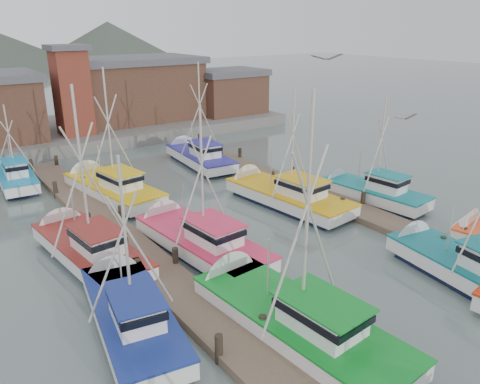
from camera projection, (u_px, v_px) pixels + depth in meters
ground at (333, 275)px, 22.97m from camera, size 260.00×260.00×0.00m
dock_left at (167, 280)px, 22.16m from camera, size 2.30×46.00×1.50m
dock_right at (364, 214)px, 29.83m from camera, size 2.30×46.00×1.50m
quay at (85, 130)px, 51.03m from camera, size 44.00×16.00×1.20m
shed_center at (133, 88)px, 52.92m from camera, size 14.84×9.54×6.90m
shed_right at (228, 91)px, 56.95m from camera, size 8.48×6.36×5.20m
lookout_tower at (72, 90)px, 45.19m from camera, size 3.60×3.60×8.50m
boat_4 at (287, 316)px, 18.64m from camera, size 4.28×10.38×10.64m
boat_5 at (462, 266)px, 22.45m from camera, size 4.02×9.22×8.26m
boat_6 at (129, 310)px, 18.99m from camera, size 4.00×8.93×8.09m
boat_8 at (196, 239)px, 25.26m from camera, size 3.73×9.75×8.87m
boat_9 at (282, 194)px, 31.80m from camera, size 4.06×10.21×8.70m
boat_10 at (86, 247)px, 24.36m from camera, size 4.03×9.46×9.89m
boat_11 at (368, 191)px, 32.38m from camera, size 3.32×8.25×7.96m
boat_12 at (109, 187)px, 33.22m from camera, size 4.38×10.01×9.89m
boat_13 at (197, 156)px, 40.87m from camera, size 3.81×9.44×9.52m
boat_14 at (15, 176)px, 35.61m from camera, size 2.84×7.82×6.75m
gull_near at (327, 58)px, 16.54m from camera, size 1.55×0.62×0.24m
gull_far at (406, 118)px, 21.50m from camera, size 1.54×0.60×0.24m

